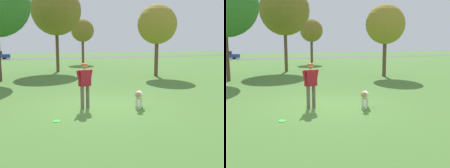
# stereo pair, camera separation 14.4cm
# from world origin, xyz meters

# --- Properties ---
(ground_plane) EXTENTS (120.00, 120.00, 0.00)m
(ground_plane) POSITION_xyz_m (0.00, 0.00, 0.00)
(ground_plane) COLOR #4C7A33
(far_road_strip) EXTENTS (120.00, 6.00, 0.01)m
(far_road_strip) POSITION_xyz_m (0.00, 35.22, 0.01)
(far_road_strip) COLOR #5B5B59
(far_road_strip) RESTS_ON ground_plane
(person) EXTENTS (0.69, 0.34, 1.67)m
(person) POSITION_xyz_m (-0.55, -0.05, 0.99)
(person) COLOR #665B4C
(person) RESTS_ON ground_plane
(dog) EXTENTS (0.61, 0.86, 0.67)m
(dog) POSITION_xyz_m (1.32, -0.74, 0.46)
(dog) COLOR silver
(dog) RESTS_ON ground_plane
(frisbee) EXTENTS (0.24, 0.24, 0.02)m
(frisbee) POSITION_xyz_m (-1.82, -1.40, 0.01)
(frisbee) COLOR #33D838
(frisbee) RESTS_ON ground_plane
(tree_mid_center) EXTENTS (4.15, 4.15, 7.20)m
(tree_mid_center) POSITION_xyz_m (0.65, 13.33, 5.11)
(tree_mid_center) COLOR brown
(tree_mid_center) RESTS_ON ground_plane
(tree_far_right) EXTENTS (2.67, 2.67, 5.25)m
(tree_far_right) POSITION_xyz_m (4.93, 21.24, 3.89)
(tree_far_right) COLOR brown
(tree_far_right) RESTS_ON ground_plane
(tree_near_right) EXTENTS (2.83, 2.83, 5.17)m
(tree_near_right) POSITION_xyz_m (6.89, 7.53, 3.73)
(tree_near_right) COLOR brown
(tree_near_right) RESTS_ON ground_plane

